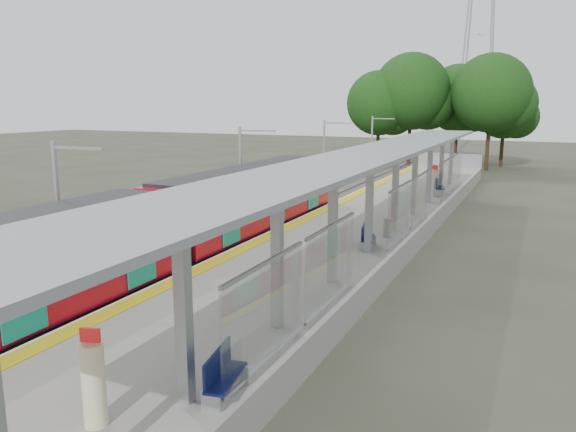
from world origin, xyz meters
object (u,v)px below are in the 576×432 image
(train, at_px, (160,232))
(bench_mid, at_px, (366,236))
(bench_near, at_px, (222,373))
(info_pillar_near, at_px, (94,384))
(info_pillar_far, at_px, (434,183))
(bench_far, at_px, (438,186))
(litter_bin, at_px, (388,228))

(train, bearing_deg, bench_mid, 37.41)
(bench_near, relative_size, bench_mid, 1.02)
(info_pillar_near, distance_m, info_pillar_far, 27.67)
(bench_mid, distance_m, bench_far, 14.13)
(bench_near, height_order, info_pillar_far, info_pillar_far)
(bench_mid, relative_size, litter_bin, 1.71)
(bench_far, xyz_separation_m, litter_bin, (-0.02, -12.01, -0.18))
(bench_far, height_order, info_pillar_near, info_pillar_near)
(bench_near, relative_size, bench_far, 0.84)
(litter_bin, bearing_deg, bench_far, 89.91)
(train, relative_size, bench_far, 16.26)
(bench_near, bearing_deg, bench_mid, 82.95)
(bench_far, bearing_deg, litter_bin, -102.36)
(bench_mid, relative_size, bench_far, 0.82)
(info_pillar_far, bearing_deg, bench_mid, -68.83)
(bench_mid, distance_m, litter_bin, 2.14)
(train, bearing_deg, bench_far, 70.80)
(bench_near, distance_m, bench_far, 26.25)
(bench_near, bearing_deg, info_pillar_near, -141.55)
(bench_far, xyz_separation_m, info_pillar_far, (-0.18, -0.35, 0.23))
(train, bearing_deg, info_pillar_far, 70.95)
(train, relative_size, info_pillar_near, 15.21)
(litter_bin, bearing_deg, train, -133.64)
(bench_mid, height_order, litter_bin, bench_mid)
(train, xyz_separation_m, bench_near, (7.02, -7.36, -0.56))
(train, xyz_separation_m, info_pillar_near, (5.50, -9.13, -0.27))
(bench_far, relative_size, info_pillar_far, 0.90)
(bench_near, xyz_separation_m, info_pillar_far, (-0.62, 25.90, 0.32))
(bench_mid, bearing_deg, info_pillar_near, -104.87)
(info_pillar_near, bearing_deg, bench_mid, 70.70)
(bench_near, height_order, bench_far, bench_far)
(bench_near, xyz_separation_m, litter_bin, (-0.46, 14.24, -0.09))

